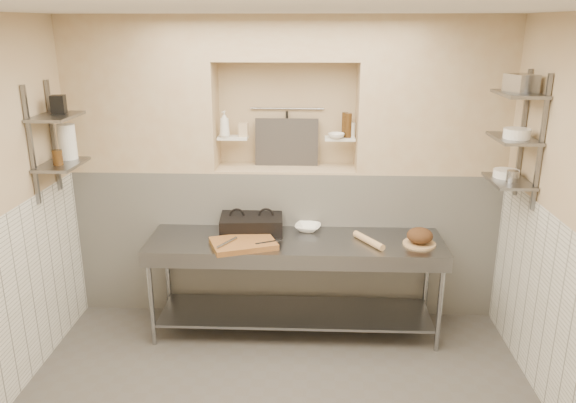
# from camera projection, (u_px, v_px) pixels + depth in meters

# --- Properties ---
(ceiling) EXTENTS (4.00, 3.90, 0.10)m
(ceiling) POSITION_uv_depth(u_px,v_px,m) (272.00, 0.00, 3.21)
(ceiling) COLOR silver
(ceiling) RESTS_ON ground
(wall_back) EXTENTS (4.00, 0.10, 2.80)m
(wall_back) POSITION_uv_depth(u_px,v_px,m) (287.00, 163.00, 5.56)
(wall_back) COLOR #BFAC89
(wall_back) RESTS_ON ground
(backwall_lower) EXTENTS (4.00, 0.40, 1.40)m
(backwall_lower) POSITION_uv_depth(u_px,v_px,m) (286.00, 238.00, 5.53)
(backwall_lower) COLOR white
(backwall_lower) RESTS_ON floor
(alcove_sill) EXTENTS (1.30, 0.40, 0.02)m
(alcove_sill) POSITION_uv_depth(u_px,v_px,m) (286.00, 168.00, 5.32)
(alcove_sill) COLOR #BFAC89
(alcove_sill) RESTS_ON backwall_lower
(backwall_pillar_left) EXTENTS (1.35, 0.40, 1.40)m
(backwall_pillar_left) POSITION_uv_depth(u_px,v_px,m) (142.00, 94.00, 5.16)
(backwall_pillar_left) COLOR #BFAC89
(backwall_pillar_left) RESTS_ON backwall_lower
(backwall_pillar_right) EXTENTS (1.35, 0.40, 1.40)m
(backwall_pillar_right) POSITION_uv_depth(u_px,v_px,m) (433.00, 96.00, 5.05)
(backwall_pillar_right) COLOR #BFAC89
(backwall_pillar_right) RESTS_ON backwall_lower
(backwall_header) EXTENTS (1.30, 0.40, 0.40)m
(backwall_header) POSITION_uv_depth(u_px,v_px,m) (286.00, 38.00, 4.95)
(backwall_header) COLOR #BFAC89
(backwall_header) RESTS_ON backwall_lower
(wainscot_right) EXTENTS (0.02, 3.90, 1.40)m
(wainscot_right) POSITION_uv_depth(u_px,v_px,m) (569.00, 337.00, 3.79)
(wainscot_right) COLOR white
(wainscot_right) RESTS_ON floor
(alcove_shelf_left) EXTENTS (0.28, 0.16, 0.02)m
(alcove_shelf_left) POSITION_uv_depth(u_px,v_px,m) (233.00, 138.00, 5.25)
(alcove_shelf_left) COLOR white
(alcove_shelf_left) RESTS_ON backwall_lower
(alcove_shelf_right) EXTENTS (0.28, 0.16, 0.02)m
(alcove_shelf_right) POSITION_uv_depth(u_px,v_px,m) (340.00, 139.00, 5.21)
(alcove_shelf_right) COLOR white
(alcove_shelf_right) RESTS_ON backwall_lower
(utensil_rail) EXTENTS (0.70, 0.02, 0.02)m
(utensil_rail) POSITION_uv_depth(u_px,v_px,m) (287.00, 109.00, 5.31)
(utensil_rail) COLOR gray
(utensil_rail) RESTS_ON wall_back
(hanging_steel) EXTENTS (0.02, 0.02, 0.30)m
(hanging_steel) POSITION_uv_depth(u_px,v_px,m) (287.00, 127.00, 5.35)
(hanging_steel) COLOR black
(hanging_steel) RESTS_ON utensil_rail
(splash_panel) EXTENTS (0.60, 0.08, 0.45)m
(splash_panel) POSITION_uv_depth(u_px,v_px,m) (287.00, 142.00, 5.34)
(splash_panel) COLOR #383330
(splash_panel) RESTS_ON alcove_sill
(shelf_rail_left_a) EXTENTS (0.03, 0.03, 0.95)m
(shelf_rail_left_a) POSITION_uv_depth(u_px,v_px,m) (53.00, 136.00, 4.80)
(shelf_rail_left_a) COLOR slate
(shelf_rail_left_a) RESTS_ON wall_left
(shelf_rail_left_b) EXTENTS (0.03, 0.03, 0.95)m
(shelf_rail_left_b) POSITION_uv_depth(u_px,v_px,m) (31.00, 146.00, 4.42)
(shelf_rail_left_b) COLOR slate
(shelf_rail_left_b) RESTS_ON wall_left
(wall_shelf_left_lower) EXTENTS (0.30, 0.50, 0.02)m
(wall_shelf_left_lower) POSITION_uv_depth(u_px,v_px,m) (62.00, 165.00, 4.66)
(wall_shelf_left_lower) COLOR slate
(wall_shelf_left_lower) RESTS_ON wall_left
(wall_shelf_left_upper) EXTENTS (0.30, 0.50, 0.03)m
(wall_shelf_left_upper) POSITION_uv_depth(u_px,v_px,m) (56.00, 117.00, 4.54)
(wall_shelf_left_upper) COLOR slate
(wall_shelf_left_upper) RESTS_ON wall_left
(shelf_rail_right_a) EXTENTS (0.03, 0.03, 1.05)m
(shelf_rail_right_a) POSITION_uv_depth(u_px,v_px,m) (522.00, 134.00, 4.63)
(shelf_rail_right_a) COLOR slate
(shelf_rail_right_a) RESTS_ON wall_right
(shelf_rail_right_b) EXTENTS (0.03, 0.03, 1.05)m
(shelf_rail_right_b) POSITION_uv_depth(u_px,v_px,m) (541.00, 144.00, 4.25)
(shelf_rail_right_b) COLOR slate
(shelf_rail_right_b) RESTS_ON wall_right
(wall_shelf_right_lower) EXTENTS (0.30, 0.50, 0.02)m
(wall_shelf_right_lower) POSITION_uv_depth(u_px,v_px,m) (509.00, 181.00, 4.55)
(wall_shelf_right_lower) COLOR slate
(wall_shelf_right_lower) RESTS_ON wall_right
(wall_shelf_right_mid) EXTENTS (0.30, 0.50, 0.02)m
(wall_shelf_right_mid) POSITION_uv_depth(u_px,v_px,m) (514.00, 139.00, 4.44)
(wall_shelf_right_mid) COLOR slate
(wall_shelf_right_mid) RESTS_ON wall_right
(wall_shelf_right_upper) EXTENTS (0.30, 0.50, 0.03)m
(wall_shelf_right_upper) POSITION_uv_depth(u_px,v_px,m) (519.00, 94.00, 4.34)
(wall_shelf_right_upper) COLOR slate
(wall_shelf_right_upper) RESTS_ON wall_right
(prep_table) EXTENTS (2.60, 0.70, 0.90)m
(prep_table) POSITION_uv_depth(u_px,v_px,m) (295.00, 267.00, 5.01)
(prep_table) COLOR gray
(prep_table) RESTS_ON floor
(panini_press) EXTENTS (0.59, 0.45, 0.15)m
(panini_press) POSITION_uv_depth(u_px,v_px,m) (252.00, 223.00, 5.13)
(panini_press) COLOR black
(panini_press) RESTS_ON prep_table
(cutting_board) EXTENTS (0.63, 0.53, 0.05)m
(cutting_board) POSITION_uv_depth(u_px,v_px,m) (243.00, 244.00, 4.80)
(cutting_board) COLOR brown
(cutting_board) RESTS_ON prep_table
(knife_blade) EXTENTS (0.23, 0.13, 0.01)m
(knife_blade) POSITION_uv_depth(u_px,v_px,m) (269.00, 242.00, 4.77)
(knife_blade) COLOR gray
(knife_blade) RESTS_ON cutting_board
(tongs) EXTENTS (0.15, 0.24, 0.02)m
(tongs) POSITION_uv_depth(u_px,v_px,m) (227.00, 243.00, 4.73)
(tongs) COLOR gray
(tongs) RESTS_ON cutting_board
(mixing_bowl) EXTENTS (0.27, 0.27, 0.06)m
(mixing_bowl) POSITION_uv_depth(u_px,v_px,m) (308.00, 228.00, 5.16)
(mixing_bowl) COLOR white
(mixing_bowl) RESTS_ON prep_table
(rolling_pin) EXTENTS (0.25, 0.36, 0.06)m
(rolling_pin) POSITION_uv_depth(u_px,v_px,m) (369.00, 241.00, 4.85)
(rolling_pin) COLOR tan
(rolling_pin) RESTS_ON prep_table
(bread_board) EXTENTS (0.28, 0.28, 0.02)m
(bread_board) POSITION_uv_depth(u_px,v_px,m) (419.00, 244.00, 4.83)
(bread_board) COLOR tan
(bread_board) RESTS_ON prep_table
(bread_loaf) EXTENTS (0.22, 0.22, 0.13)m
(bread_loaf) POSITION_uv_depth(u_px,v_px,m) (420.00, 236.00, 4.81)
(bread_loaf) COLOR #4C2D19
(bread_loaf) RESTS_ON bread_board
(bottle_soap) EXTENTS (0.12, 0.12, 0.24)m
(bottle_soap) POSITION_uv_depth(u_px,v_px,m) (224.00, 124.00, 5.16)
(bottle_soap) COLOR white
(bottle_soap) RESTS_ON alcove_shelf_left
(jar_alcove) EXTENTS (0.08, 0.08, 0.13)m
(jar_alcove) POSITION_uv_depth(u_px,v_px,m) (243.00, 130.00, 5.23)
(jar_alcove) COLOR #BFAC89
(jar_alcove) RESTS_ON alcove_shelf_left
(bowl_alcove) EXTENTS (0.17, 0.17, 0.05)m
(bowl_alcove) POSITION_uv_depth(u_px,v_px,m) (336.00, 136.00, 5.15)
(bowl_alcove) COLOR white
(bowl_alcove) RESTS_ON alcove_shelf_right
(condiment_a) EXTENTS (0.06, 0.06, 0.22)m
(condiment_a) POSITION_uv_depth(u_px,v_px,m) (348.00, 125.00, 5.15)
(condiment_a) COLOR #42280F
(condiment_a) RESTS_ON alcove_shelf_right
(condiment_b) EXTENTS (0.06, 0.06, 0.23)m
(condiment_b) POSITION_uv_depth(u_px,v_px,m) (345.00, 125.00, 5.19)
(condiment_b) COLOR #42280F
(condiment_b) RESTS_ON alcove_shelf_right
(condiment_c) EXTENTS (0.08, 0.08, 0.13)m
(condiment_c) POSITION_uv_depth(u_px,v_px,m) (351.00, 130.00, 5.20)
(condiment_c) COLOR white
(condiment_c) RESTS_ON alcove_shelf_right
(jug_left) EXTENTS (0.15, 0.15, 0.30)m
(jug_left) POSITION_uv_depth(u_px,v_px,m) (67.00, 142.00, 4.76)
(jug_left) COLOR white
(jug_left) RESTS_ON wall_shelf_left_lower
(jar_left) EXTENTS (0.08, 0.08, 0.12)m
(jar_left) POSITION_uv_depth(u_px,v_px,m) (58.00, 158.00, 4.58)
(jar_left) COLOR #42280F
(jar_left) RESTS_ON wall_shelf_left_lower
(box_left_upper) EXTENTS (0.12, 0.12, 0.15)m
(box_left_upper) POSITION_uv_depth(u_px,v_px,m) (58.00, 104.00, 4.59)
(box_left_upper) COLOR black
(box_left_upper) RESTS_ON wall_shelf_left_upper
(bowl_right) EXTENTS (0.21, 0.21, 0.06)m
(bowl_right) POSITION_uv_depth(u_px,v_px,m) (506.00, 173.00, 4.61)
(bowl_right) COLOR white
(bowl_right) RESTS_ON wall_shelf_right_lower
(canister_right) EXTENTS (0.09, 0.09, 0.09)m
(canister_right) POSITION_uv_depth(u_px,v_px,m) (512.00, 176.00, 4.47)
(canister_right) COLOR gray
(canister_right) RESTS_ON wall_shelf_right_lower
(bowl_right_mid) EXTENTS (0.21, 0.21, 0.08)m
(bowl_right_mid) POSITION_uv_depth(u_px,v_px,m) (517.00, 133.00, 4.38)
(bowl_right_mid) COLOR white
(bowl_right_mid) RESTS_ON wall_shelf_right_mid
(basket_right) EXTENTS (0.24, 0.26, 0.14)m
(basket_right) POSITION_uv_depth(u_px,v_px,m) (521.00, 83.00, 4.31)
(basket_right) COLOR gray
(basket_right) RESTS_ON wall_shelf_right_upper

